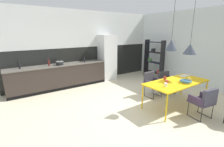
{
  "coord_description": "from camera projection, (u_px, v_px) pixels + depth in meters",
  "views": [
    {
      "loc": [
        -3.1,
        -3.14,
        2.12
      ],
      "look_at": [
        -0.4,
        0.79,
        0.87
      ],
      "focal_mm": 25.8,
      "sensor_mm": 36.0,
      "label": 1
    }
  ],
  "objects": [
    {
      "name": "back_wall_panel_upper",
      "position": [
        87.0,
        29.0,
        6.76
      ],
      "size": [
        6.7,
        0.12,
        1.49
      ],
      "primitive_type": "cube",
      "color": "silver",
      "rests_on": "back_wall_splashback_dark"
    },
    {
      "name": "back_wall_splashback_dark",
      "position": [
        88.0,
        64.0,
        7.13
      ],
      "size": [
        6.7,
        0.12,
        1.49
      ],
      "primitive_type": "cube",
      "color": "black",
      "rests_on": "ground"
    },
    {
      "name": "bottle_vinegar_dark",
      "position": [
        84.0,
        60.0,
        6.47
      ],
      "size": [
        0.06,
        0.06,
        0.27
      ],
      "color": "black",
      "rests_on": "kitchen_counter"
    },
    {
      "name": "refrigerator_column",
      "position": [
        107.0,
        58.0,
        7.2
      ],
      "size": [
        0.67,
        0.6,
        1.99
      ],
      "primitive_type": "cube",
      "color": "silver",
      "rests_on": "ground"
    },
    {
      "name": "dining_table",
      "position": [
        177.0,
        83.0,
        4.55
      ],
      "size": [
        1.94,
        0.88,
        0.75
      ],
      "color": "#ECB310",
      "rests_on": "ground"
    },
    {
      "name": "open_book",
      "position": [
        184.0,
        76.0,
        5.14
      ],
      "size": [
        0.31,
        0.21,
        0.02
      ],
      "color": "white",
      "rests_on": "dining_table"
    },
    {
      "name": "ground_plane",
      "position": [
        138.0,
        106.0,
        4.74
      ],
      "size": [
        8.71,
        8.71,
        0.0
      ],
      "primitive_type": "plane",
      "color": "beige"
    },
    {
      "name": "mug_wide_latte",
      "position": [
        167.0,
        82.0,
        4.34
      ],
      "size": [
        0.12,
        0.08,
        0.11
      ],
      "color": "#B23D33",
      "rests_on": "dining_table"
    },
    {
      "name": "armchair_facing_counter",
      "position": [
        205.0,
        100.0,
        3.93
      ],
      "size": [
        0.55,
        0.54,
        0.8
      ],
      "rotation": [
        0.0,
        0.0,
        -0.16
      ],
      "color": "#383042",
      "rests_on": "ground"
    },
    {
      "name": "pendant_lamp_over_table_near",
      "position": [
        171.0,
        45.0,
        4.08
      ],
      "size": [
        0.29,
        0.29,
        1.28
      ],
      "color": "black"
    },
    {
      "name": "cooking_pot",
      "position": [
        60.0,
        63.0,
        5.95
      ],
      "size": [
        0.27,
        0.27,
        0.16
      ],
      "color": "black",
      "rests_on": "kitchen_counter"
    },
    {
      "name": "mug_short_terracotta",
      "position": [
        189.0,
        79.0,
        4.64
      ],
      "size": [
        0.13,
        0.09,
        0.08
      ],
      "color": "gold",
      "rests_on": "dining_table"
    },
    {
      "name": "mug_tall_blue",
      "position": [
        165.0,
        78.0,
        4.7
      ],
      "size": [
        0.12,
        0.07,
        0.11
      ],
      "color": "#B23D33",
      "rests_on": "dining_table"
    },
    {
      "name": "bottle_spice_small",
      "position": [
        19.0,
        66.0,
        5.33
      ],
      "size": [
        0.07,
        0.07,
        0.28
      ],
      "color": "black",
      "rests_on": "kitchen_counter"
    },
    {
      "name": "side_wall_right",
      "position": [
        203.0,
        49.0,
        6.17
      ],
      "size": [
        0.12,
        6.59,
        2.98
      ],
      "primitive_type": "cube",
      "color": "silver",
      "rests_on": "ground"
    },
    {
      "name": "fruit_bowl",
      "position": [
        186.0,
        81.0,
        4.42
      ],
      "size": [
        0.32,
        0.32,
        0.08
      ],
      "color": "#33607F",
      "rests_on": "dining_table"
    },
    {
      "name": "kitchen_counter",
      "position": [
        60.0,
        76.0,
        6.15
      ],
      "size": [
        3.64,
        0.63,
        0.92
      ],
      "color": "#332A25",
      "rests_on": "ground"
    },
    {
      "name": "mug_white_ceramic",
      "position": [
        166.0,
        85.0,
        4.12
      ],
      "size": [
        0.12,
        0.08,
        0.1
      ],
      "color": "white",
      "rests_on": "dining_table"
    },
    {
      "name": "open_shelf_unit",
      "position": [
        154.0,
        58.0,
        7.53
      ],
      "size": [
        0.3,
        0.98,
        1.76
      ],
      "rotation": [
        0.0,
        0.0,
        -1.57
      ],
      "color": "black",
      "rests_on": "ground"
    },
    {
      "name": "bottle_oil_tall",
      "position": [
        49.0,
        63.0,
        5.78
      ],
      "size": [
        0.06,
        0.06,
        0.26
      ],
      "color": "maroon",
      "rests_on": "kitchen_counter"
    },
    {
      "name": "armchair_corner_seat",
      "position": [
        152.0,
        81.0,
        5.38
      ],
      "size": [
        0.51,
        0.49,
        0.81
      ],
      "rotation": [
        0.0,
        0.0,
        3.19
      ],
      "color": "#383042",
      "rests_on": "ground"
    },
    {
      "name": "pendant_lamp_over_table_far",
      "position": [
        190.0,
        49.0,
        4.5
      ],
      "size": [
        0.36,
        0.36,
        1.43
      ],
      "color": "black"
    },
    {
      "name": "armchair_near_window",
      "position": [
        166.0,
        80.0,
        5.66
      ],
      "size": [
        0.53,
        0.51,
        0.75
      ],
      "rotation": [
        0.0,
        0.0,
        3.05
      ],
      "color": "#383042",
      "rests_on": "ground"
    }
  ]
}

